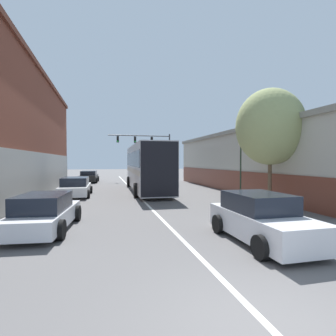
# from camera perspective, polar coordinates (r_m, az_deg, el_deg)

# --- Properties ---
(ground_plane) EXTENTS (160.00, 160.00, 0.00)m
(ground_plane) POSITION_cam_1_polar(r_m,az_deg,el_deg) (4.70, 22.88, -30.67)
(ground_plane) COLOR #565454
(lane_center_line) EXTENTS (0.14, 46.44, 0.01)m
(lane_center_line) POSITION_cam_1_polar(r_m,az_deg,el_deg) (20.69, -7.04, -5.43)
(lane_center_line) COLOR silver
(lane_center_line) RESTS_ON ground_plane
(building_right_storefront) EXTENTS (8.89, 23.57, 5.00)m
(building_right_storefront) POSITION_cam_1_polar(r_m,az_deg,el_deg) (24.79, 21.01, 1.69)
(building_right_storefront) COLOR #B7B2A3
(building_right_storefront) RESTS_ON ground_plane
(bus) EXTENTS (2.98, 12.33, 3.79)m
(bus) POSITION_cam_1_polar(r_m,az_deg,el_deg) (22.07, -4.70, 0.51)
(bus) COLOR #B7B7BC
(bus) RESTS_ON ground_plane
(hatchback_foreground) EXTENTS (1.98, 4.09, 1.49)m
(hatchback_foreground) POSITION_cam_1_polar(r_m,az_deg,el_deg) (8.74, 19.59, -10.42)
(hatchback_foreground) COLOR silver
(hatchback_foreground) RESTS_ON ground_plane
(parked_car_left_near) EXTENTS (2.20, 4.64, 1.35)m
(parked_car_left_near) POSITION_cam_1_polar(r_m,az_deg,el_deg) (19.91, -19.49, -3.95)
(parked_car_left_near) COLOR silver
(parked_car_left_near) RESTS_ON ground_plane
(parked_car_left_mid) EXTENTS (2.26, 4.63, 1.35)m
(parked_car_left_mid) POSITION_cam_1_polar(r_m,az_deg,el_deg) (32.26, -16.82, -1.84)
(parked_car_left_mid) COLOR black
(parked_car_left_mid) RESTS_ON ground_plane
(parked_car_left_far) EXTENTS (2.23, 4.47, 1.33)m
(parked_car_left_far) POSITION_cam_1_polar(r_m,az_deg,el_deg) (10.51, -25.23, -8.85)
(parked_car_left_far) COLOR silver
(parked_car_left_far) RESTS_ON ground_plane
(traffic_signal_gantry) EXTENTS (8.01, 0.36, 6.07)m
(traffic_signal_gantry) POSITION_cam_1_polar(r_m,az_deg,el_deg) (34.15, -4.11, 4.92)
(traffic_signal_gantry) COLOR #333338
(traffic_signal_gantry) RESTS_ON ground_plane
(street_lamp) EXTENTS (0.38, 0.38, 3.87)m
(street_lamp) POSITION_cam_1_polar(r_m,az_deg,el_deg) (17.95, 15.54, 1.68)
(street_lamp) COLOR #233323
(street_lamp) RESTS_ON ground_plane
(street_tree_near) EXTENTS (3.93, 3.54, 6.62)m
(street_tree_near) POSITION_cam_1_polar(r_m,az_deg,el_deg) (16.15, 21.37, 8.34)
(street_tree_near) COLOR brown
(street_tree_near) RESTS_ON ground_plane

